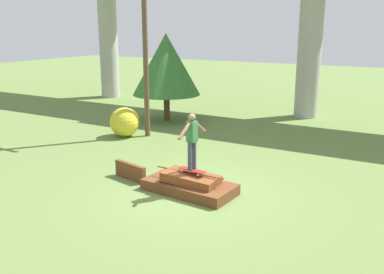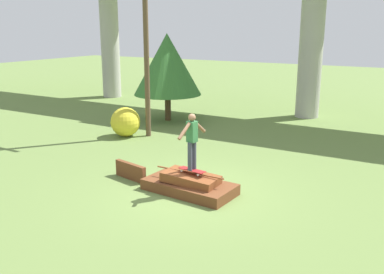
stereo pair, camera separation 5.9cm
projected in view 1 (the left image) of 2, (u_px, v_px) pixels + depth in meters
ground_plane at (189, 192)px, 11.29m from camera, size 80.00×80.00×0.00m
scrap_pile at (190, 185)px, 11.21m from camera, size 2.49×1.36×0.56m
scrap_plank_loose at (130, 171)px, 12.17m from camera, size 1.18×0.37×0.47m
skateboard at (192, 170)px, 11.04m from camera, size 0.79×0.32×0.09m
skater at (192, 138)px, 10.83m from camera, size 0.25×1.09×1.47m
utility_pole at (145, 32)px, 16.04m from camera, size 1.30×0.20×7.79m
tree_behind_left at (166, 64)px, 19.23m from camera, size 3.07×3.07×3.95m
bush_yellow_flowering at (124, 122)px, 16.83m from camera, size 1.16×1.16×1.16m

